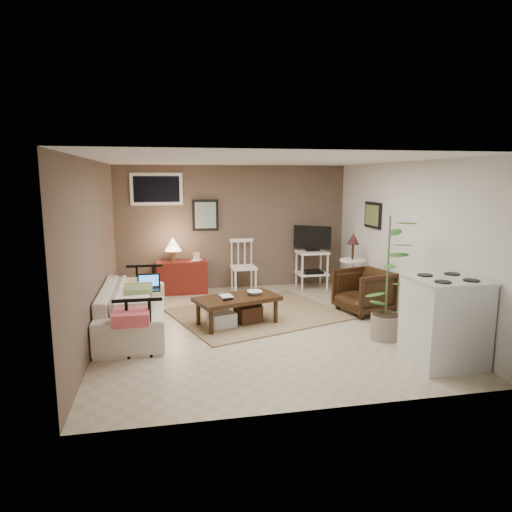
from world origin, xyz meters
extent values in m
plane|color=#C1B293|center=(0.00, 0.00, 0.00)|extent=(5.00, 5.00, 0.00)
cube|color=black|center=(-0.55, 2.48, 1.45)|extent=(0.50, 0.03, 0.60)
cube|color=black|center=(2.23, 1.05, 1.52)|extent=(0.03, 0.60, 0.45)
cube|color=white|center=(-1.45, 2.48, 1.95)|extent=(0.96, 0.03, 0.60)
cube|color=#9A7959|center=(0.09, 0.59, 0.01)|extent=(2.98, 2.67, 0.02)
cube|color=#331D0E|center=(-0.31, 0.12, 0.40)|extent=(1.34, 0.97, 0.06)
cylinder|color=#331D0E|center=(-0.74, -0.26, 0.19)|extent=(0.06, 0.06, 0.38)
cylinder|color=#331D0E|center=(0.26, 0.07, 0.19)|extent=(0.06, 0.06, 0.38)
cylinder|color=#331D0E|center=(-0.88, 0.18, 0.19)|extent=(0.06, 0.06, 0.38)
cylinder|color=#331D0E|center=(0.11, 0.51, 0.19)|extent=(0.06, 0.06, 0.38)
cube|color=black|center=(-0.47, -0.03, 0.45)|extent=(0.16, 0.09, 0.02)
cube|color=#48271A|center=(-0.14, 0.18, 0.14)|extent=(0.43, 0.40, 0.26)
cube|color=silver|center=(-0.55, 0.05, 0.12)|extent=(0.43, 0.40, 0.22)
imported|color=beige|center=(-1.80, 0.20, 0.43)|extent=(0.65, 2.22, 0.87)
cube|color=black|center=(-1.59, 0.52, 0.50)|extent=(0.34, 0.23, 0.02)
cube|color=black|center=(-1.59, 0.64, 0.62)|extent=(0.34, 0.02, 0.21)
cube|color=#358AF1|center=(-1.59, 0.63, 0.62)|extent=(0.29, 0.00, 0.17)
cube|color=maroon|center=(-1.03, 2.23, 0.31)|extent=(0.93, 0.41, 0.62)
cylinder|color=#A47A3F|center=(-1.19, 2.19, 0.72)|extent=(0.10, 0.10, 0.21)
cone|color=#FFE1B7|center=(-1.19, 2.19, 0.95)|extent=(0.31, 0.31, 0.25)
cube|color=tan|center=(-0.75, 2.25, 0.69)|extent=(0.12, 0.02, 0.15)
cube|color=white|center=(0.13, 2.09, 0.47)|extent=(0.46, 0.46, 0.04)
cylinder|color=white|center=(-0.06, 1.90, 0.23)|extent=(0.04, 0.04, 0.45)
cylinder|color=white|center=(0.32, 1.90, 0.23)|extent=(0.04, 0.04, 0.45)
cylinder|color=white|center=(-0.07, 2.28, 0.23)|extent=(0.04, 0.04, 0.45)
cylinder|color=white|center=(0.31, 2.29, 0.23)|extent=(0.04, 0.04, 0.45)
cube|color=white|center=(0.12, 2.30, 0.97)|extent=(0.45, 0.05, 0.06)
cube|color=white|center=(1.49, 2.11, 0.72)|extent=(0.58, 0.48, 0.04)
cube|color=white|center=(1.49, 2.11, 0.30)|extent=(0.58, 0.48, 0.03)
cylinder|color=white|center=(1.24, 1.91, 0.37)|extent=(0.04, 0.04, 0.74)
cylinder|color=white|center=(1.74, 1.91, 0.37)|extent=(0.04, 0.04, 0.74)
cylinder|color=white|center=(1.24, 2.31, 0.37)|extent=(0.04, 0.04, 0.74)
cylinder|color=white|center=(1.74, 2.31, 0.37)|extent=(0.04, 0.04, 0.74)
cube|color=black|center=(1.49, 2.11, 0.77)|extent=(0.27, 0.15, 0.03)
cube|color=black|center=(1.49, 2.11, 1.02)|extent=(0.64, 0.46, 0.45)
cube|color=#F29E5E|center=(1.49, 2.11, 1.02)|extent=(0.53, 0.36, 0.36)
cube|color=black|center=(1.49, 2.06, 0.32)|extent=(0.37, 0.27, 0.11)
cylinder|color=white|center=(1.94, 1.20, 0.02)|extent=(0.31, 0.31, 0.03)
cylinder|color=white|center=(1.94, 1.20, 0.36)|extent=(0.06, 0.06, 0.67)
cylinder|color=white|center=(1.94, 1.20, 0.70)|extent=(0.45, 0.45, 0.03)
cylinder|color=black|center=(1.94, 1.20, 0.87)|extent=(0.04, 0.04, 0.29)
cone|color=#391A17|center=(1.94, 1.20, 1.10)|extent=(0.22, 0.22, 0.20)
imported|color=black|center=(1.80, 0.37, 0.39)|extent=(0.87, 0.91, 0.77)
cylinder|color=gray|center=(1.56, -0.84, 0.17)|extent=(0.38, 0.38, 0.34)
cylinder|color=#4C602D|center=(1.56, -0.84, 1.01)|extent=(0.03, 0.03, 1.33)
cube|color=silver|center=(1.83, -1.74, 0.50)|extent=(0.77, 0.72, 1.00)
cube|color=silver|center=(1.83, -1.74, 1.01)|extent=(0.80, 0.74, 0.03)
cylinder|color=black|center=(1.66, -1.92, 1.03)|extent=(0.18, 0.18, 0.01)
cylinder|color=black|center=(2.01, -1.92, 1.03)|extent=(0.18, 0.18, 0.01)
cylinder|color=black|center=(1.66, -1.57, 1.03)|extent=(0.18, 0.18, 0.01)
cylinder|color=black|center=(2.01, -1.57, 1.03)|extent=(0.18, 0.18, 0.01)
imported|color=#331D0E|center=(-0.03, 0.21, 0.55)|extent=(0.23, 0.06, 0.22)
imported|color=#331D0E|center=(-0.56, 0.15, 0.55)|extent=(0.18, 0.04, 0.24)
imported|color=#331D0E|center=(-0.82, 2.22, 0.72)|extent=(0.15, 0.08, 0.21)
camera|label=1|loc=(-1.32, -6.30, 2.16)|focal=32.00mm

